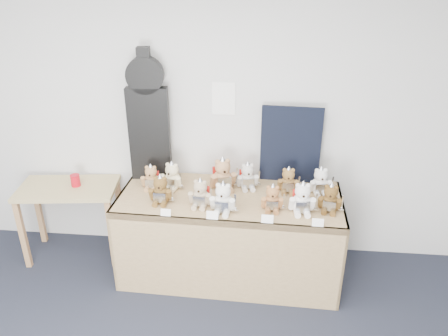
# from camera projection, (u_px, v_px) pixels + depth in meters

# --- Properties ---
(room_shell) EXTENTS (6.00, 6.00, 6.00)m
(room_shell) POSITION_uv_depth(u_px,v_px,m) (224.00, 99.00, 3.93)
(room_shell) COLOR silver
(room_shell) RESTS_ON floor
(display_table) EXTENTS (1.99, 0.88, 0.82)m
(display_table) POSITION_uv_depth(u_px,v_px,m) (229.00, 218.00, 3.84)
(display_table) COLOR olive
(display_table) RESTS_ON floor
(side_table) EXTENTS (0.96, 0.61, 0.76)m
(side_table) POSITION_uv_depth(u_px,v_px,m) (69.00, 198.00, 4.19)
(side_table) COLOR tan
(side_table) RESTS_ON floor
(guitar_case) EXTENTS (0.38, 0.15, 1.22)m
(guitar_case) POSITION_uv_depth(u_px,v_px,m) (148.00, 117.00, 3.94)
(guitar_case) COLOR black
(guitar_case) RESTS_ON display_table
(navy_board) EXTENTS (0.54, 0.06, 0.73)m
(navy_board) POSITION_uv_depth(u_px,v_px,m) (291.00, 145.00, 3.95)
(navy_board) COLOR black
(navy_board) RESTS_ON display_table
(red_cup) EXTENTS (0.09, 0.09, 0.11)m
(red_cup) POSITION_uv_depth(u_px,v_px,m) (75.00, 180.00, 4.12)
(red_cup) COLOR red
(red_cup) RESTS_ON side_table
(teddy_front_far_left) EXTENTS (0.23, 0.18, 0.28)m
(teddy_front_far_left) POSITION_uv_depth(u_px,v_px,m) (161.00, 191.00, 3.70)
(teddy_front_far_left) COLOR brown
(teddy_front_far_left) RESTS_ON display_table
(teddy_front_left) EXTENTS (0.22, 0.19, 0.27)m
(teddy_front_left) POSITION_uv_depth(u_px,v_px,m) (200.00, 194.00, 3.65)
(teddy_front_left) COLOR tan
(teddy_front_left) RESTS_ON display_table
(teddy_front_centre) EXTENTS (0.24, 0.20, 0.30)m
(teddy_front_centre) POSITION_uv_depth(u_px,v_px,m) (223.00, 199.00, 3.55)
(teddy_front_centre) COLOR silver
(teddy_front_centre) RESTS_ON display_table
(teddy_front_right) EXTENTS (0.21, 0.16, 0.25)m
(teddy_front_right) POSITION_uv_depth(u_px,v_px,m) (272.00, 199.00, 3.59)
(teddy_front_right) COLOR #9E673C
(teddy_front_right) RESTS_ON display_table
(teddy_front_far_right) EXTENTS (0.24, 0.20, 0.30)m
(teddy_front_far_right) POSITION_uv_depth(u_px,v_px,m) (302.00, 199.00, 3.55)
(teddy_front_far_right) COLOR white
(teddy_front_far_right) RESTS_ON display_table
(teddy_front_end) EXTENTS (0.22, 0.20, 0.27)m
(teddy_front_end) POSITION_uv_depth(u_px,v_px,m) (330.00, 199.00, 3.57)
(teddy_front_end) COLOR brown
(teddy_front_end) RESTS_ON display_table
(teddy_back_left) EXTENTS (0.23, 0.21, 0.28)m
(teddy_back_left) POSITION_uv_depth(u_px,v_px,m) (172.00, 177.00, 3.93)
(teddy_back_left) COLOR beige
(teddy_back_left) RESTS_ON display_table
(teddy_back_centre_left) EXTENTS (0.28, 0.26, 0.33)m
(teddy_back_centre_left) POSITION_uv_depth(u_px,v_px,m) (223.00, 175.00, 3.92)
(teddy_back_centre_left) COLOR tan
(teddy_back_centre_left) RESTS_ON display_table
(teddy_back_centre_right) EXTENTS (0.23, 0.20, 0.27)m
(teddy_back_centre_right) POSITION_uv_depth(u_px,v_px,m) (248.00, 177.00, 3.94)
(teddy_back_centre_right) COLOR beige
(teddy_back_centre_right) RESTS_ON display_table
(teddy_back_right) EXTENTS (0.21, 0.17, 0.26)m
(teddy_back_right) POSITION_uv_depth(u_px,v_px,m) (288.00, 181.00, 3.87)
(teddy_back_right) COLOR olive
(teddy_back_right) RESTS_ON display_table
(teddy_back_end) EXTENTS (0.23, 0.19, 0.27)m
(teddy_back_end) POSITION_uv_depth(u_px,v_px,m) (320.00, 182.00, 3.85)
(teddy_back_end) COLOR white
(teddy_back_end) RESTS_ON display_table
(teddy_back_far_left) EXTENTS (0.21, 0.17, 0.25)m
(teddy_back_far_left) POSITION_uv_depth(u_px,v_px,m) (151.00, 178.00, 3.94)
(teddy_back_far_left) COLOR #AE8051
(teddy_back_far_left) RESTS_ON display_table
(entry_card_a) EXTENTS (0.08, 0.02, 0.06)m
(entry_card_a) POSITION_uv_depth(u_px,v_px,m) (166.00, 213.00, 3.53)
(entry_card_a) COLOR white
(entry_card_a) RESTS_ON display_table
(entry_card_b) EXTENTS (0.10, 0.02, 0.07)m
(entry_card_b) POSITION_uv_depth(u_px,v_px,m) (212.00, 215.00, 3.48)
(entry_card_b) COLOR white
(entry_card_b) RESTS_ON display_table
(entry_card_c) EXTENTS (0.10, 0.02, 0.07)m
(entry_card_c) POSITION_uv_depth(u_px,v_px,m) (267.00, 219.00, 3.43)
(entry_card_c) COLOR white
(entry_card_c) RESTS_ON display_table
(entry_card_d) EXTENTS (0.09, 0.02, 0.06)m
(entry_card_d) POSITION_uv_depth(u_px,v_px,m) (318.00, 223.00, 3.39)
(entry_card_d) COLOR white
(entry_card_d) RESTS_ON display_table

